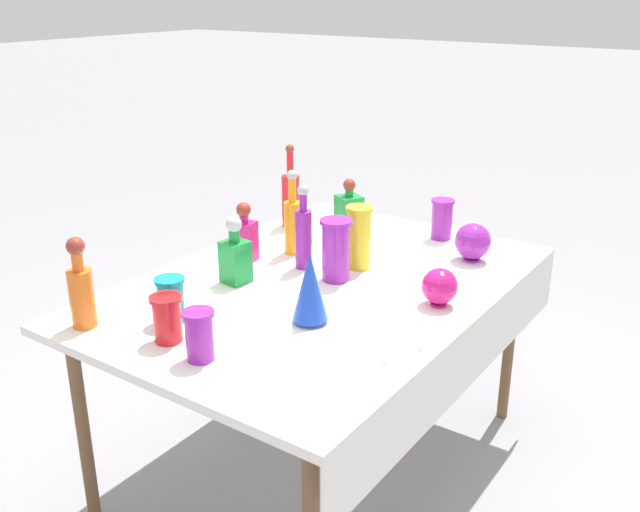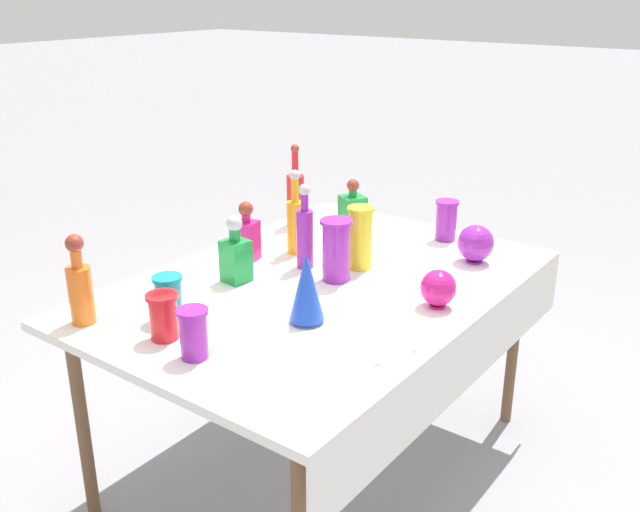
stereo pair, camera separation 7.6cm
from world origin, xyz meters
The scene contains 20 objects.
ground_plane centered at (0.00, 0.00, 0.00)m, with size 40.00×40.00×0.00m, color gray.
display_table centered at (0.00, -0.03, 0.71)m, with size 1.61×1.13×0.76m.
tall_bottle_0 centered at (-0.69, 0.40, 0.88)m, with size 0.08×0.08×0.29m.
tall_bottle_1 centered at (0.45, 0.46, 0.89)m, with size 0.08×0.08×0.36m.
tall_bottle_2 centered at (0.18, 0.26, 0.89)m, with size 0.07×0.07×0.33m.
tall_bottle_3 centered at (0.08, 0.13, 0.89)m, with size 0.06×0.06×0.32m.
square_decanter_0 centered at (-0.16, 0.25, 0.86)m, with size 0.09×0.09×0.24m.
square_decanter_1 centered at (0.01, 0.35, 0.86)m, with size 0.09×0.09×0.23m.
square_decanter_2 centered at (0.42, 0.15, 0.87)m, with size 0.12×0.12×0.26m.
slender_vase_0 centered at (0.67, -0.14, 0.85)m, with size 0.09×0.09×0.17m.
slender_vase_1 centered at (0.20, -0.03, 0.88)m, with size 0.10×0.10×0.23m.
slender_vase_2 centered at (0.05, -0.03, 0.88)m, with size 0.12×0.12×0.22m.
slender_vase_3 centered at (-0.51, 0.20, 0.84)m, with size 0.09×0.09×0.15m.
slender_vase_4 centered at (-0.64, -0.04, 0.84)m, with size 0.09×0.09×0.15m.
slender_vase_5 centered at (-0.61, 0.12, 0.84)m, with size 0.10×0.10×0.14m.
fluted_vase_0 centered at (-0.27, -0.15, 0.88)m, with size 0.11×0.11×0.23m.
round_bowl_0 centered at (0.07, -0.43, 0.83)m, with size 0.12×0.12×0.13m.
round_bowl_1 centered at (0.51, -0.35, 0.84)m, with size 0.14×0.14×0.14m.
price_tag_left centered at (-0.34, -0.47, 0.78)m, with size 0.05×0.01×0.04m, color white.
price_tag_center centered at (-0.22, -0.52, 0.78)m, with size 0.04×0.01×0.04m, color white.
Camera 2 is at (-1.84, -1.38, 1.74)m, focal length 40.00 mm.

